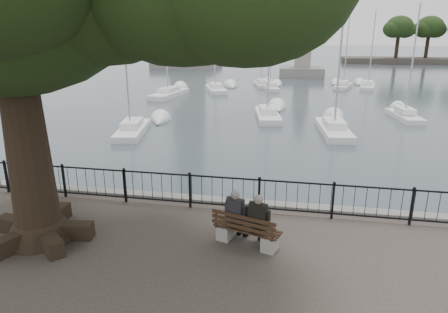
% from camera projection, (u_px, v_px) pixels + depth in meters
% --- Properties ---
extents(harbor, '(260.00, 260.00, 1.20)m').
position_uv_depth(harbor, '(227.00, 218.00, 12.09)').
color(harbor, slate).
rests_on(harbor, ground).
extents(railing, '(22.06, 0.06, 1.00)m').
position_uv_depth(railing, '(224.00, 192.00, 11.31)').
color(railing, black).
rests_on(railing, ground).
extents(bench, '(1.70, 0.95, 0.86)m').
position_uv_depth(bench, '(246.00, 233.00, 9.48)').
color(bench, gray).
rests_on(bench, ground).
extents(person_left, '(0.53, 0.74, 1.36)m').
position_uv_depth(person_left, '(237.00, 217.00, 9.59)').
color(person_left, black).
rests_on(person_left, ground).
extents(person_right, '(0.53, 0.74, 1.36)m').
position_uv_depth(person_right, '(260.00, 222.00, 9.33)').
color(person_right, black).
rests_on(person_right, ground).
extents(lion_monument, '(5.96, 5.96, 8.80)m').
position_uv_depth(lion_monument, '(303.00, 61.00, 55.24)').
color(lion_monument, slate).
rests_on(lion_monument, ground).
extents(sailboat_a, '(2.48, 5.32, 8.88)m').
position_uv_depth(sailboat_a, '(132.00, 129.00, 24.29)').
color(sailboat_a, white).
rests_on(sailboat_a, ground).
extents(sailboat_b, '(2.42, 5.57, 11.14)m').
position_uv_depth(sailboat_b, '(268.00, 114.00, 28.61)').
color(sailboat_b, white).
rests_on(sailboat_b, ground).
extents(sailboat_c, '(2.12, 5.69, 10.69)m').
position_uv_depth(sailboat_c, '(334.00, 128.00, 24.34)').
color(sailboat_c, white).
rests_on(sailboat_c, ground).
extents(sailboat_d, '(1.89, 4.78, 7.90)m').
position_uv_depth(sailboat_d, '(404.00, 115.00, 28.44)').
color(sailboat_d, white).
rests_on(sailboat_d, ground).
extents(sailboat_e, '(2.36, 6.35, 14.10)m').
position_uv_depth(sailboat_e, '(169.00, 92.00, 38.36)').
color(sailboat_e, white).
rests_on(sailboat_e, ground).
extents(sailboat_f, '(2.38, 4.84, 10.50)m').
position_uv_depth(sailboat_f, '(270.00, 86.00, 43.28)').
color(sailboat_f, white).
rests_on(sailboat_f, ground).
extents(sailboat_g, '(2.26, 5.10, 8.43)m').
position_uv_depth(sailboat_g, '(368.00, 86.00, 44.07)').
color(sailboat_g, white).
rests_on(sailboat_g, ground).
extents(sailboat_h, '(2.38, 4.89, 10.06)m').
position_uv_depth(sailboat_h, '(261.00, 83.00, 45.79)').
color(sailboat_h, white).
rests_on(sailboat_h, ground).
extents(sailboat_i, '(2.49, 4.91, 10.35)m').
position_uv_depth(sailboat_i, '(343.00, 85.00, 44.32)').
color(sailboat_i, white).
rests_on(sailboat_i, ground).
extents(sailboat_j, '(3.42, 5.85, 10.71)m').
position_uv_depth(sailboat_j, '(216.00, 88.00, 41.78)').
color(sailboat_j, white).
rests_on(sailboat_j, ground).
extents(far_shore, '(30.00, 8.60, 9.18)m').
position_uv_depth(far_shore, '(426.00, 43.00, 78.16)').
color(far_shore, '#322C26').
rests_on(far_shore, ground).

